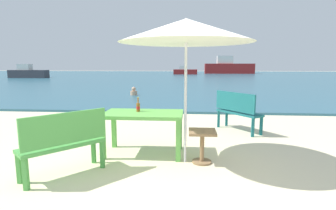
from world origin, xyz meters
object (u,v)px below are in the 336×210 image
at_px(swimmer_person, 134,92).
at_px(boat_sailboat, 185,71).
at_px(boat_tanker, 228,67).
at_px(patio_umbrella, 186,31).
at_px(bench_teal_center, 237,109).
at_px(side_table_wood, 202,142).
at_px(picnic_table_green, 143,119).
at_px(bench_green_left, 64,140).
at_px(boat_ferry, 28,73).
at_px(beer_bottle_amber, 138,106).

height_order(swimmer_person, boat_sailboat, boat_sailboat).
bearing_deg(boat_sailboat, boat_tanker, 29.30).
relative_size(patio_umbrella, boat_sailboat, 0.65).
distance_m(bench_teal_center, boat_sailboat, 34.23).
distance_m(side_table_wood, boat_tanker, 40.73).
bearing_deg(patio_umbrella, picnic_table_green, 154.67).
bearing_deg(side_table_wood, bench_teal_center, 66.70).
bearing_deg(bench_teal_center, bench_green_left, -135.56).
xyz_separation_m(patio_umbrella, boat_ferry, (-18.03, 24.42, -1.48)).
distance_m(swimmer_person, boat_ferry, 21.91).
height_order(boat_sailboat, boat_tanker, boat_tanker).
distance_m(bench_teal_center, boat_ferry, 29.43).
xyz_separation_m(picnic_table_green, boat_ferry, (-17.28, 24.07, -0.01)).
xyz_separation_m(patio_umbrella, swimmer_person, (-2.70, 8.77, -1.88)).
relative_size(side_table_wood, bench_green_left, 0.48).
bearing_deg(picnic_table_green, beer_bottle_amber, 141.84).
relative_size(side_table_wood, bench_teal_center, 0.46).
height_order(side_table_wood, bench_green_left, bench_green_left).
distance_m(patio_umbrella, bench_teal_center, 2.92).
bearing_deg(patio_umbrella, boat_tanker, 80.99).
bearing_deg(bench_green_left, picnic_table_green, 48.22).
height_order(beer_bottle_amber, patio_umbrella, patio_umbrella).
distance_m(bench_teal_center, boat_tanker, 38.47).
distance_m(beer_bottle_amber, boat_sailboat, 35.89).
bearing_deg(swimmer_person, bench_teal_center, -59.48).
distance_m(beer_bottle_amber, boat_ferry, 29.50).
height_order(bench_green_left, boat_ferry, boat_ferry).
bearing_deg(bench_green_left, boat_ferry, 123.00).
bearing_deg(patio_umbrella, boat_ferry, 126.43).
height_order(bench_teal_center, boat_ferry, boat_ferry).
height_order(side_table_wood, boat_sailboat, boat_sailboat).
bearing_deg(boat_ferry, boat_sailboat, 34.37).
bearing_deg(bench_teal_center, patio_umbrella, -119.36).
relative_size(patio_umbrella, side_table_wood, 4.26).
relative_size(bench_teal_center, bench_green_left, 1.04).
bearing_deg(patio_umbrella, boat_sailboat, 90.99).
bearing_deg(boat_tanker, boat_ferry, -147.03).
height_order(patio_umbrella, bench_green_left, patio_umbrella).
distance_m(beer_bottle_amber, patio_umbrella, 1.59).
distance_m(beer_bottle_amber, bench_green_left, 1.46).
xyz_separation_m(picnic_table_green, boat_tanker, (7.13, 39.90, 0.46)).
height_order(patio_umbrella, boat_tanker, boat_tanker).
bearing_deg(beer_bottle_amber, bench_green_left, -126.33).
height_order(patio_umbrella, boat_ferry, patio_umbrella).
xyz_separation_m(beer_bottle_amber, swimmer_person, (-1.84, 8.33, -0.61)).
height_order(picnic_table_green, bench_teal_center, bench_teal_center).
distance_m(bench_teal_center, bench_green_left, 4.08).
relative_size(swimmer_person, boat_ferry, 0.10).
bearing_deg(picnic_table_green, bench_green_left, -131.78).
height_order(beer_bottle_amber, bench_green_left, beer_bottle_amber).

